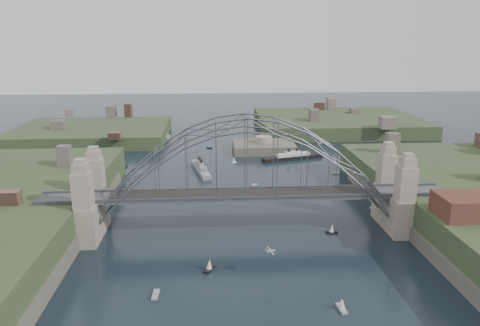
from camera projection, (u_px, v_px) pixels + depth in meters
name	position (u px, v px, depth m)	size (l,w,h in m)	color
ground	(246.00, 231.00, 95.60)	(500.00, 500.00, 0.00)	black
bridge	(246.00, 175.00, 92.32)	(84.00, 13.80, 24.60)	#4A4A4D
headland_nw	(92.00, 138.00, 183.35)	(60.00, 45.00, 9.00)	#334225
headland_ne	(337.00, 127.00, 204.37)	(70.00, 55.00, 9.50)	#334225
fort_island	(264.00, 152.00, 163.78)	(22.00, 16.00, 9.40)	#554E44
naval_cruiser_near	(201.00, 169.00, 138.34)	(6.56, 19.24, 5.74)	#969A9E
naval_cruiser_far	(158.00, 139.00, 178.56)	(9.08, 15.53, 5.46)	#969A9E
ocean_liner	(293.00, 157.00, 152.11)	(21.42, 8.91, 5.27)	black
aeroplane	(270.00, 251.00, 75.88)	(1.71, 3.08, 0.45)	#B4B7BB
small_boat_a	(182.00, 202.00, 112.28)	(2.12, 2.49, 0.45)	silver
small_boat_b	(255.00, 185.00, 125.39)	(1.56, 0.58, 0.45)	silver
small_boat_c	(209.00, 266.00, 79.33)	(2.29, 3.09, 2.38)	silver
small_boat_d	(336.00, 173.00, 135.96)	(2.48, 1.07, 0.45)	silver
small_boat_e	(126.00, 166.00, 143.42)	(1.18, 3.09, 0.45)	silver
small_boat_f	(234.00, 160.00, 147.45)	(1.75, 1.64, 2.38)	silver
small_boat_g	(342.00, 305.00, 67.66)	(1.21, 2.87, 2.38)	silver
small_boat_h	(209.00, 148.00, 167.43)	(2.22, 1.46, 0.45)	silver
small_boat_i	(375.00, 209.00, 107.28)	(1.78, 2.77, 1.43)	silver
small_boat_j	(156.00, 295.00, 71.53)	(1.11, 2.97, 0.45)	silver
small_boat_k	(229.00, 128.00, 201.03)	(1.67, 1.05, 2.38)	silver
small_boat_l	(104.00, 193.00, 118.80)	(2.62, 2.80, 0.45)	silver
small_boat_m	(332.00, 229.00, 94.42)	(2.40, 1.03, 2.38)	silver
small_boat_n	(320.00, 143.00, 175.52)	(2.19, 2.52, 0.45)	silver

